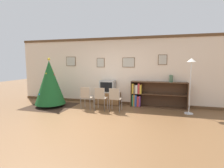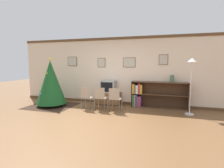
{
  "view_description": "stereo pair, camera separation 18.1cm",
  "coord_description": "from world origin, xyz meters",
  "px_view_note": "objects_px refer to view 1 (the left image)",
  "views": [
    {
      "loc": [
        1.83,
        -4.53,
        1.67
      ],
      "look_at": [
        0.21,
        1.3,
        0.94
      ],
      "focal_mm": 28.0,
      "sensor_mm": 36.0,
      "label": 1
    },
    {
      "loc": [
        2.0,
        -4.48,
        1.67
      ],
      "look_at": [
        0.21,
        1.3,
        0.94
      ],
      "focal_mm": 28.0,
      "sensor_mm": 36.0,
      "label": 2
    }
  ],
  "objects_px": {
    "christmas_tree": "(50,82)",
    "bookshelf": "(149,95)",
    "vase": "(171,78)",
    "folding_chair_left": "(86,96)",
    "folding_chair_right": "(115,98)",
    "standing_lamp": "(191,71)",
    "tv_console": "(108,98)",
    "folding_chair_center": "(100,97)",
    "television": "(108,86)"
  },
  "relations": [
    {
      "from": "christmas_tree",
      "to": "bookshelf",
      "type": "distance_m",
      "value": 3.81
    },
    {
      "from": "bookshelf",
      "to": "vase",
      "type": "xyz_separation_m",
      "value": [
        0.79,
        0.01,
        0.63
      ]
    },
    {
      "from": "vase",
      "to": "bookshelf",
      "type": "bearing_deg",
      "value": -179.26
    },
    {
      "from": "folding_chair_left",
      "to": "folding_chair_right",
      "type": "xyz_separation_m",
      "value": [
        1.08,
        0.0,
        0.0
      ]
    },
    {
      "from": "christmas_tree",
      "to": "standing_lamp",
      "type": "xyz_separation_m",
      "value": [
        5.02,
        0.36,
        0.47
      ]
    },
    {
      "from": "tv_console",
      "to": "folding_chair_center",
      "type": "relative_size",
      "value": 1.2
    },
    {
      "from": "christmas_tree",
      "to": "television",
      "type": "xyz_separation_m",
      "value": [
        2.05,
        0.89,
        -0.2
      ]
    },
    {
      "from": "folding_chair_left",
      "to": "bookshelf",
      "type": "bearing_deg",
      "value": 24.07
    },
    {
      "from": "tv_console",
      "to": "television",
      "type": "distance_m",
      "value": 0.49
    },
    {
      "from": "christmas_tree",
      "to": "folding_chair_left",
      "type": "height_order",
      "value": "christmas_tree"
    },
    {
      "from": "christmas_tree",
      "to": "folding_chair_center",
      "type": "xyz_separation_m",
      "value": [
        2.05,
        -0.01,
        -0.46
      ]
    },
    {
      "from": "christmas_tree",
      "to": "standing_lamp",
      "type": "height_order",
      "value": "christmas_tree"
    },
    {
      "from": "folding_chair_center",
      "to": "vase",
      "type": "relative_size",
      "value": 3.08
    },
    {
      "from": "christmas_tree",
      "to": "vase",
      "type": "bearing_deg",
      "value": 12.19
    },
    {
      "from": "folding_chair_center",
      "to": "folding_chair_left",
      "type": "bearing_deg",
      "value": 180.0
    },
    {
      "from": "television",
      "to": "tv_console",
      "type": "bearing_deg",
      "value": 90.0
    },
    {
      "from": "tv_console",
      "to": "folding_chair_right",
      "type": "height_order",
      "value": "folding_chair_right"
    },
    {
      "from": "television",
      "to": "standing_lamp",
      "type": "bearing_deg",
      "value": -10.14
    },
    {
      "from": "folding_chair_center",
      "to": "folding_chair_right",
      "type": "height_order",
      "value": "same"
    },
    {
      "from": "television",
      "to": "folding_chair_left",
      "type": "height_order",
      "value": "television"
    },
    {
      "from": "tv_console",
      "to": "television",
      "type": "xyz_separation_m",
      "value": [
        -0.0,
        -0.0,
        0.49
      ]
    },
    {
      "from": "folding_chair_right",
      "to": "bookshelf",
      "type": "distance_m",
      "value": 1.44
    },
    {
      "from": "folding_chair_right",
      "to": "vase",
      "type": "height_order",
      "value": "vase"
    },
    {
      "from": "television",
      "to": "folding_chair_right",
      "type": "distance_m",
      "value": 1.08
    },
    {
      "from": "folding_chair_left",
      "to": "vase",
      "type": "xyz_separation_m",
      "value": [
        2.95,
        0.97,
        0.64
      ]
    },
    {
      "from": "television",
      "to": "folding_chair_left",
      "type": "bearing_deg",
      "value": -120.94
    },
    {
      "from": "folding_chair_right",
      "to": "folding_chair_left",
      "type": "bearing_deg",
      "value": 180.0
    },
    {
      "from": "folding_chair_left",
      "to": "folding_chair_center",
      "type": "xyz_separation_m",
      "value": [
        0.54,
        0.0,
        0.0
      ]
    },
    {
      "from": "tv_console",
      "to": "bookshelf",
      "type": "relative_size",
      "value": 0.48
    },
    {
      "from": "tv_console",
      "to": "television",
      "type": "relative_size",
      "value": 1.68
    },
    {
      "from": "bookshelf",
      "to": "vase",
      "type": "distance_m",
      "value": 1.02
    },
    {
      "from": "television",
      "to": "standing_lamp",
      "type": "height_order",
      "value": "standing_lamp"
    },
    {
      "from": "tv_console",
      "to": "vase",
      "type": "xyz_separation_m",
      "value": [
        2.41,
        0.07,
        0.86
      ]
    },
    {
      "from": "christmas_tree",
      "to": "vase",
      "type": "xyz_separation_m",
      "value": [
        4.46,
        0.96,
        0.18
      ]
    },
    {
      "from": "tv_console",
      "to": "folding_chair_center",
      "type": "height_order",
      "value": "folding_chair_center"
    },
    {
      "from": "folding_chair_center",
      "to": "bookshelf",
      "type": "distance_m",
      "value": 1.88
    },
    {
      "from": "tv_console",
      "to": "folding_chair_left",
      "type": "relative_size",
      "value": 1.2
    },
    {
      "from": "tv_console",
      "to": "vase",
      "type": "bearing_deg",
      "value": 1.72
    },
    {
      "from": "vase",
      "to": "standing_lamp",
      "type": "height_order",
      "value": "standing_lamp"
    },
    {
      "from": "bookshelf",
      "to": "folding_chair_right",
      "type": "bearing_deg",
      "value": -138.25
    },
    {
      "from": "folding_chair_right",
      "to": "folding_chair_center",
      "type": "bearing_deg",
      "value": 180.0
    },
    {
      "from": "television",
      "to": "folding_chair_right",
      "type": "height_order",
      "value": "television"
    },
    {
      "from": "television",
      "to": "folding_chair_right",
      "type": "relative_size",
      "value": 0.72
    },
    {
      "from": "bookshelf",
      "to": "television",
      "type": "bearing_deg",
      "value": -177.7
    },
    {
      "from": "folding_chair_center",
      "to": "vase",
      "type": "distance_m",
      "value": 2.67
    },
    {
      "from": "christmas_tree",
      "to": "folding_chair_left",
      "type": "distance_m",
      "value": 1.58
    },
    {
      "from": "tv_console",
      "to": "folding_chair_left",
      "type": "distance_m",
      "value": 1.07
    },
    {
      "from": "television",
      "to": "folding_chair_left",
      "type": "relative_size",
      "value": 0.72
    },
    {
      "from": "christmas_tree",
      "to": "folding_chair_left",
      "type": "xyz_separation_m",
      "value": [
        1.51,
        -0.01,
        -0.46
      ]
    },
    {
      "from": "folding_chair_left",
      "to": "folding_chair_right",
      "type": "bearing_deg",
      "value": 0.0
    }
  ]
}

